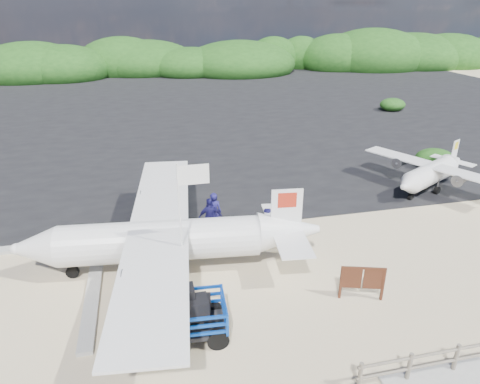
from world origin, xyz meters
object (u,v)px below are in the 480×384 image
object	(u,v)px
signboard	(360,299)
aircraft_large	(385,131)
crew_c	(210,217)
baggage_cart	(180,337)
crew_a	(214,212)
aircraft_small	(91,114)
crew_b	(266,227)
flagpole	(185,296)

from	to	relation	value
signboard	aircraft_large	bearing A→B (deg)	75.05
crew_c	aircraft_large	size ratio (longest dim) A/B	0.13
signboard	crew_c	world-z (taller)	crew_c
baggage_cart	crew_c	bearing A→B (deg)	76.00
crew_a	aircraft_small	size ratio (longest dim) A/B	0.30
baggage_cart	crew_c	xyz separation A→B (m)	(2.01, 6.28, 0.93)
crew_b	aircraft_small	bearing A→B (deg)	-75.72
crew_b	aircraft_small	distance (m)	29.03
signboard	aircraft_small	size ratio (longest dim) A/B	0.25
crew_b	aircraft_small	xyz separation A→B (m)	(-9.66, 27.36, -0.90)
flagpole	baggage_cart	bearing A→B (deg)	-100.31
baggage_cart	crew_c	world-z (taller)	crew_c
crew_a	aircraft_large	world-z (taller)	aircraft_large
signboard	baggage_cart	bearing A→B (deg)	-158.15
crew_c	aircraft_small	world-z (taller)	crew_c
signboard	flagpole	bearing A→B (deg)	-176.88
baggage_cart	crew_a	bearing A→B (deg)	75.12
crew_a	crew_c	bearing A→B (deg)	75.07
crew_a	crew_c	distance (m)	0.46
crew_b	crew_c	distance (m)	2.63
crew_b	signboard	bearing A→B (deg)	112.62
crew_b	baggage_cart	bearing A→B (deg)	43.87
flagpole	signboard	world-z (taller)	flagpole
aircraft_large	aircraft_small	world-z (taller)	aircraft_large
crew_a	flagpole	bearing A→B (deg)	84.32
crew_a	crew_b	bearing A→B (deg)	154.75
crew_c	aircraft_large	xyz separation A→B (m)	(17.04, 14.07, -0.93)
signboard	aircraft_small	bearing A→B (deg)	127.95
baggage_cart	aircraft_small	xyz separation A→B (m)	(-5.41, 32.25, 0.00)
signboard	crew_c	xyz separation A→B (m)	(-4.53, 5.76, 0.93)
baggage_cart	aircraft_large	size ratio (longest dim) A/B	0.23
flagpole	crew_c	size ratio (longest dim) A/B	2.77
crew_a	aircraft_large	size ratio (longest dim) A/B	0.14
baggage_cart	crew_a	size ratio (longest dim) A/B	1.64
baggage_cart	flagpole	bearing A→B (deg)	83.47
crew_a	crew_b	xyz separation A→B (m)	(1.99, -1.78, -0.08)
crew_b	crew_c	xyz separation A→B (m)	(-2.23, 1.39, 0.04)
aircraft_large	flagpole	bearing A→B (deg)	50.60
baggage_cart	crew_a	world-z (taller)	crew_a
baggage_cart	crew_b	xyz separation A→B (m)	(4.24, 4.89, 0.90)
signboard	crew_b	world-z (taller)	crew_b
signboard	crew_c	distance (m)	7.38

